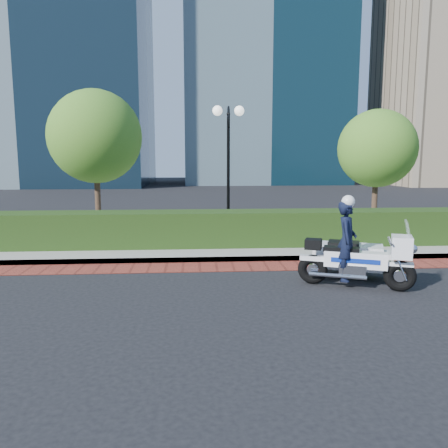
{
  "coord_description": "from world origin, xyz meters",
  "views": [
    {
      "loc": [
        -0.13,
        -9.06,
        2.62
      ],
      "look_at": [
        0.64,
        2.05,
        1.0
      ],
      "focal_mm": 35.0,
      "sensor_mm": 36.0,
      "label": 1
    }
  ],
  "objects": [
    {
      "name": "brick_strip",
      "position": [
        0.0,
        1.5,
        0.01
      ],
      "size": [
        60.0,
        1.0,
        0.01
      ],
      "primitive_type": "cube",
      "color": "maroon",
      "rests_on": "ground"
    },
    {
      "name": "hedge_main",
      "position": [
        0.0,
        3.6,
        0.65
      ],
      "size": [
        18.0,
        1.2,
        1.0
      ],
      "primitive_type": "cube",
      "color": "black",
      "rests_on": "sidewalk"
    },
    {
      "name": "ground",
      "position": [
        0.0,
        0.0,
        0.0
      ],
      "size": [
        120.0,
        120.0,
        0.0
      ],
      "primitive_type": "plane",
      "color": "black",
      "rests_on": "ground"
    },
    {
      "name": "sidewalk",
      "position": [
        0.0,
        6.0,
        0.07
      ],
      "size": [
        60.0,
        8.0,
        0.15
      ],
      "primitive_type": "cube",
      "color": "gray",
      "rests_on": "ground"
    },
    {
      "name": "police_motorcycle",
      "position": [
        3.24,
        -0.11,
        0.66
      ],
      "size": [
        2.27,
        2.11,
        1.93
      ],
      "rotation": [
        0.0,
        0.0,
        -0.39
      ],
      "color": "black",
      "rests_on": "ground"
    },
    {
      "name": "tree_c",
      "position": [
        6.5,
        6.5,
        3.05
      ],
      "size": [
        2.8,
        2.8,
        4.3
      ],
      "color": "#332319",
      "rests_on": "sidewalk"
    },
    {
      "name": "lamppost",
      "position": [
        1.0,
        5.2,
        2.96
      ],
      "size": [
        1.02,
        0.7,
        4.21
      ],
      "color": "black",
      "rests_on": "sidewalk"
    },
    {
      "name": "tree_b",
      "position": [
        -3.5,
        6.5,
        3.43
      ],
      "size": [
        3.2,
        3.2,
        4.89
      ],
      "color": "#332319",
      "rests_on": "sidewalk"
    }
  ]
}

